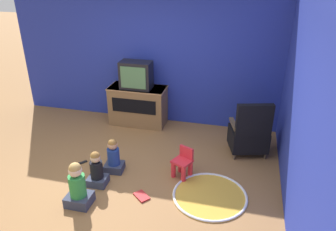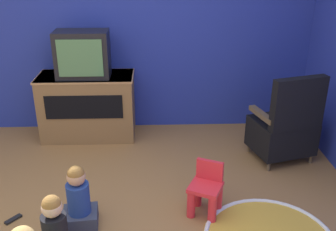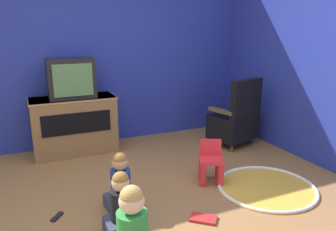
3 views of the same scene
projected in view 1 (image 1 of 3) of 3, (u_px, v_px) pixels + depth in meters
ground_plane at (120, 183)px, 4.91m from camera, size 30.00×30.00×0.00m
wall_back at (146, 50)px, 6.36m from camera, size 5.46×0.12×2.89m
wall_right at (312, 124)px, 3.48m from camera, size 0.12×5.36×2.89m
tv_cabinet at (138, 105)px, 6.54m from camera, size 1.12×0.52×0.78m
television at (136, 75)px, 6.22m from camera, size 0.60×0.34×0.53m
black_armchair at (249, 134)px, 5.49m from camera, size 0.72×0.66×0.99m
yellow_kid_chair at (183, 164)px, 4.98m from camera, size 0.35×0.34×0.47m
play_mat at (210, 195)px, 4.63m from camera, size 1.07×1.07×0.04m
child_watching_left at (78, 187)px, 4.36m from camera, size 0.34×0.30×0.66m
child_watching_center at (97, 171)px, 4.78m from camera, size 0.29×0.26×0.56m
child_watching_right at (114, 157)px, 5.09m from camera, size 0.31×0.28×0.57m
book at (142, 196)px, 4.61m from camera, size 0.27×0.26×0.02m
remote_control at (83, 162)px, 5.38m from camera, size 0.13×0.14×0.02m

